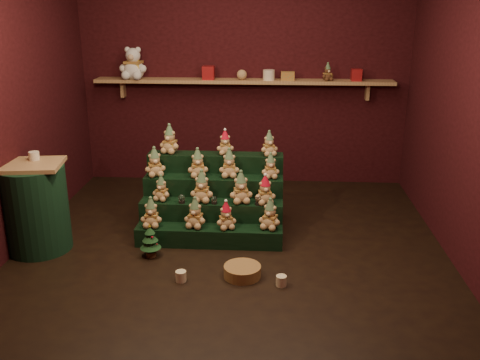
# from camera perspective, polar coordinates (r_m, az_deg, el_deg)

# --- Properties ---
(ground) EXTENTS (4.00, 4.00, 0.00)m
(ground) POSITION_cam_1_polar(r_m,az_deg,el_deg) (5.13, -0.90, -7.16)
(ground) COLOR black
(ground) RESTS_ON ground
(back_wall) EXTENTS (4.00, 0.10, 2.80)m
(back_wall) POSITION_cam_1_polar(r_m,az_deg,el_deg) (6.71, 0.44, 11.56)
(back_wall) COLOR black
(back_wall) RESTS_ON ground
(front_wall) EXTENTS (4.00, 0.10, 2.80)m
(front_wall) POSITION_cam_1_polar(r_m,az_deg,el_deg) (2.71, -4.46, 0.59)
(front_wall) COLOR black
(front_wall) RESTS_ON ground
(left_wall) EXTENTS (0.10, 4.00, 2.80)m
(left_wall) POSITION_cam_1_polar(r_m,az_deg,el_deg) (5.26, -24.07, 7.95)
(left_wall) COLOR black
(left_wall) RESTS_ON ground
(right_wall) EXTENTS (0.10, 4.00, 2.80)m
(right_wall) POSITION_cam_1_polar(r_m,az_deg,el_deg) (4.96, 23.54, 7.46)
(right_wall) COLOR black
(right_wall) RESTS_ON ground
(back_shelf) EXTENTS (3.60, 0.26, 0.24)m
(back_shelf) POSITION_cam_1_polar(r_m,az_deg,el_deg) (6.55, 0.35, 10.45)
(back_shelf) COLOR tan
(back_shelf) RESTS_ON ground
(riser_tier_front) EXTENTS (1.40, 0.22, 0.18)m
(riser_tier_front) POSITION_cam_1_polar(r_m,az_deg,el_deg) (5.15, -3.31, -5.99)
(riser_tier_front) COLOR black
(riser_tier_front) RESTS_ON ground
(riser_tier_midfront) EXTENTS (1.40, 0.22, 0.36)m
(riser_tier_midfront) POSITION_cam_1_polar(r_m,az_deg,el_deg) (5.31, -3.05, -4.11)
(riser_tier_midfront) COLOR black
(riser_tier_midfront) RESTS_ON ground
(riser_tier_midback) EXTENTS (1.40, 0.22, 0.54)m
(riser_tier_midback) POSITION_cam_1_polar(r_m,az_deg,el_deg) (5.48, -2.80, -2.35)
(riser_tier_midback) COLOR black
(riser_tier_midback) RESTS_ON ground
(riser_tier_back) EXTENTS (1.40, 0.22, 0.72)m
(riser_tier_back) POSITION_cam_1_polar(r_m,az_deg,el_deg) (5.65, -2.57, -0.70)
(riser_tier_back) COLOR black
(riser_tier_back) RESTS_ON ground
(teddy_0) EXTENTS (0.21, 0.19, 0.29)m
(teddy_0) POSITION_cam_1_polar(r_m,az_deg,el_deg) (5.14, -9.45, -3.43)
(teddy_0) COLOR tan
(teddy_0) RESTS_ON riser_tier_front
(teddy_1) EXTENTS (0.25, 0.23, 0.29)m
(teddy_1) POSITION_cam_1_polar(r_m,az_deg,el_deg) (5.07, -4.79, -3.50)
(teddy_1) COLOR tan
(teddy_1) RESTS_ON riser_tier_front
(teddy_2) EXTENTS (0.24, 0.23, 0.27)m
(teddy_2) POSITION_cam_1_polar(r_m,az_deg,el_deg) (5.03, -1.50, -3.78)
(teddy_2) COLOR tan
(teddy_2) RESTS_ON riser_tier_front
(teddy_3) EXTENTS (0.26, 0.25, 0.29)m
(teddy_3) POSITION_cam_1_polar(r_m,az_deg,el_deg) (5.03, 3.24, -3.64)
(teddy_3) COLOR tan
(teddy_3) RESTS_ON riser_tier_front
(teddy_4) EXTENTS (0.22, 0.20, 0.25)m
(teddy_4) POSITION_cam_1_polar(r_m,az_deg,el_deg) (5.29, -8.39, -0.85)
(teddy_4) COLOR tan
(teddy_4) RESTS_ON riser_tier_midfront
(teddy_5) EXTENTS (0.23, 0.21, 0.31)m
(teddy_5) POSITION_cam_1_polar(r_m,az_deg,el_deg) (5.20, -4.09, -0.68)
(teddy_5) COLOR tan
(teddy_5) RESTS_ON riser_tier_midfront
(teddy_6) EXTENTS (0.26, 0.24, 0.31)m
(teddy_6) POSITION_cam_1_polar(r_m,az_deg,el_deg) (5.16, 0.09, -0.77)
(teddy_6) COLOR tan
(teddy_6) RESTS_ON riser_tier_midfront
(teddy_7) EXTENTS (0.23, 0.22, 0.28)m
(teddy_7) POSITION_cam_1_polar(r_m,az_deg,el_deg) (5.14, 2.69, -1.05)
(teddy_7) COLOR tan
(teddy_7) RESTS_ON riser_tier_midfront
(teddy_8) EXTENTS (0.26, 0.25, 0.29)m
(teddy_8) POSITION_cam_1_polar(r_m,az_deg,el_deg) (5.44, -9.09, 1.91)
(teddy_8) COLOR tan
(teddy_8) RESTS_ON riser_tier_midback
(teddy_9) EXTENTS (0.24, 0.22, 0.29)m
(teddy_9) POSITION_cam_1_polar(r_m,az_deg,el_deg) (5.37, -4.53, 1.83)
(teddy_9) COLOR tan
(teddy_9) RESTS_ON riser_tier_midback
(teddy_10) EXTENTS (0.21, 0.19, 0.29)m
(teddy_10) POSITION_cam_1_polar(r_m,az_deg,el_deg) (5.35, -1.15, 1.81)
(teddy_10) COLOR tan
(teddy_10) RESTS_ON riser_tier_midback
(teddy_11) EXTENTS (0.20, 0.18, 0.25)m
(teddy_11) POSITION_cam_1_polar(r_m,az_deg,el_deg) (5.33, 3.27, 1.52)
(teddy_11) COLOR tan
(teddy_11) RESTS_ON riser_tier_midback
(teddy_12) EXTENTS (0.26, 0.24, 0.30)m
(teddy_12) POSITION_cam_1_polar(r_m,az_deg,el_deg) (5.58, -7.50, 4.35)
(teddy_12) COLOR tan
(teddy_12) RESTS_ON riser_tier_back
(teddy_13) EXTENTS (0.20, 0.19, 0.25)m
(teddy_13) POSITION_cam_1_polar(r_m,az_deg,el_deg) (5.49, -1.60, 4.02)
(teddy_13) COLOR tan
(teddy_13) RESTS_ON riser_tier_back
(teddy_14) EXTENTS (0.22, 0.21, 0.25)m
(teddy_14) POSITION_cam_1_polar(r_m,az_deg,el_deg) (5.46, 3.12, 3.91)
(teddy_14) COLOR tan
(teddy_14) RESTS_ON riser_tier_back
(snow_globe_a) EXTENTS (0.07, 0.07, 0.09)m
(snow_globe_a) POSITION_cam_1_polar(r_m,az_deg,el_deg) (5.21, -6.24, -2.00)
(snow_globe_a) COLOR black
(snow_globe_a) RESTS_ON riser_tier_midfront
(snow_globe_b) EXTENTS (0.06, 0.06, 0.08)m
(snow_globe_b) POSITION_cam_1_polar(r_m,az_deg,el_deg) (5.17, -2.77, -2.15)
(snow_globe_b) COLOR black
(snow_globe_b) RESTS_ON riser_tier_midfront
(snow_globe_c) EXTENTS (0.07, 0.07, 0.09)m
(snow_globe_c) POSITION_cam_1_polar(r_m,az_deg,el_deg) (5.14, 1.98, -2.16)
(snow_globe_c) COLOR black
(snow_globe_c) RESTS_ON riser_tier_midfront
(side_table) EXTENTS (0.61, 0.59, 0.84)m
(side_table) POSITION_cam_1_polar(r_m,az_deg,el_deg) (5.28, -20.96, -2.73)
(side_table) COLOR tan
(side_table) RESTS_ON ground
(table_ornament) EXTENTS (0.10, 0.10, 0.08)m
(table_ornament) POSITION_cam_1_polar(r_m,az_deg,el_deg) (5.23, -21.12, 2.42)
(table_ornament) COLOR beige
(table_ornament) RESTS_ON side_table
(mini_christmas_tree) EXTENTS (0.19, 0.19, 0.32)m
(mini_christmas_tree) POSITION_cam_1_polar(r_m,az_deg,el_deg) (4.95, -9.55, -6.39)
(mini_christmas_tree) COLOR #452D18
(mini_christmas_tree) RESTS_ON ground
(mug_left) EXTENTS (0.09, 0.09, 0.09)m
(mug_left) POSITION_cam_1_polar(r_m,az_deg,el_deg) (4.56, -6.32, -10.17)
(mug_left) COLOR beige
(mug_left) RESTS_ON ground
(mug_right) EXTENTS (0.09, 0.09, 0.09)m
(mug_right) POSITION_cam_1_polar(r_m,az_deg,el_deg) (4.48, 4.43, -10.67)
(mug_right) COLOR beige
(mug_right) RESTS_ON ground
(wicker_basket) EXTENTS (0.32, 0.32, 0.10)m
(wicker_basket) POSITION_cam_1_polar(r_m,az_deg,el_deg) (4.60, 0.25, -9.71)
(wicker_basket) COLOR olive
(wicker_basket) RESTS_ON ground
(white_bear) EXTENTS (0.37, 0.34, 0.48)m
(white_bear) POSITION_cam_1_polar(r_m,az_deg,el_deg) (6.69, -11.32, 12.56)
(white_bear) COLOR white
(white_bear) RESTS_ON back_shelf
(brown_bear) EXTENTS (0.19, 0.18, 0.20)m
(brown_bear) POSITION_cam_1_polar(r_m,az_deg,el_deg) (6.52, 9.33, 11.30)
(brown_bear) COLOR #54321C
(brown_bear) RESTS_ON back_shelf
(gift_tin_red_a) EXTENTS (0.14, 0.14, 0.16)m
(gift_tin_red_a) POSITION_cam_1_polar(r_m,az_deg,el_deg) (6.55, -3.38, 11.35)
(gift_tin_red_a) COLOR maroon
(gift_tin_red_a) RESTS_ON back_shelf
(gift_tin_cream) EXTENTS (0.14, 0.14, 0.12)m
(gift_tin_cream) POSITION_cam_1_polar(r_m,az_deg,el_deg) (6.50, 3.09, 11.13)
(gift_tin_cream) COLOR beige
(gift_tin_cream) RESTS_ON back_shelf
(gift_tin_red_b) EXTENTS (0.12, 0.12, 0.14)m
(gift_tin_red_b) POSITION_cam_1_polar(r_m,az_deg,el_deg) (6.57, 12.30, 10.91)
(gift_tin_red_b) COLOR maroon
(gift_tin_red_b) RESTS_ON back_shelf
(shelf_plush_ball) EXTENTS (0.12, 0.12, 0.12)m
(shelf_plush_ball) POSITION_cam_1_polar(r_m,az_deg,el_deg) (6.52, 0.20, 11.17)
(shelf_plush_ball) COLOR tan
(shelf_plush_ball) RESTS_ON back_shelf
(scarf_gift_box) EXTENTS (0.16, 0.10, 0.10)m
(scarf_gift_box) POSITION_cam_1_polar(r_m,az_deg,el_deg) (6.51, 5.11, 11.00)
(scarf_gift_box) COLOR #C5571B
(scarf_gift_box) RESTS_ON back_shelf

